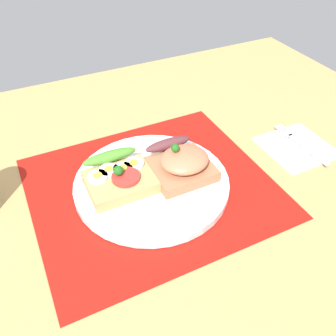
{
  "coord_description": "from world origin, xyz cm",
  "views": [
    {
      "loc": [
        -16.68,
        -40.5,
        41.88
      ],
      "look_at": [
        3.0,
        0.0,
        3.19
      ],
      "focal_mm": 38.74,
      "sensor_mm": 36.0,
      "label": 1
    }
  ],
  "objects_px": {
    "plate": "(152,183)",
    "sandwich_egg_tomato": "(119,177)",
    "napkin": "(297,146)",
    "sandwich_salmon": "(181,163)",
    "fork": "(299,143)"
  },
  "relations": [
    {
      "from": "plate",
      "to": "sandwich_egg_tomato",
      "type": "xyz_separation_m",
      "value": [
        -0.05,
        0.01,
        0.02
      ]
    },
    {
      "from": "sandwich_egg_tomato",
      "to": "fork",
      "type": "bearing_deg",
      "value": -5.23
    },
    {
      "from": "plate",
      "to": "fork",
      "type": "distance_m",
      "value": 0.3
    },
    {
      "from": "sandwich_salmon",
      "to": "napkin",
      "type": "bearing_deg",
      "value": -3.84
    },
    {
      "from": "napkin",
      "to": "fork",
      "type": "relative_size",
      "value": 0.87
    },
    {
      "from": "plate",
      "to": "sandwich_egg_tomato",
      "type": "bearing_deg",
      "value": 163.59
    },
    {
      "from": "sandwich_salmon",
      "to": "fork",
      "type": "height_order",
      "value": "sandwich_salmon"
    },
    {
      "from": "sandwich_salmon",
      "to": "fork",
      "type": "xyz_separation_m",
      "value": [
        0.25,
        -0.01,
        -0.03
      ]
    },
    {
      "from": "sandwich_salmon",
      "to": "napkin",
      "type": "xyz_separation_m",
      "value": [
        0.24,
        -0.02,
        -0.04
      ]
    },
    {
      "from": "sandwich_salmon",
      "to": "fork",
      "type": "distance_m",
      "value": 0.25
    },
    {
      "from": "napkin",
      "to": "sandwich_salmon",
      "type": "bearing_deg",
      "value": 176.16
    },
    {
      "from": "napkin",
      "to": "fork",
      "type": "xyz_separation_m",
      "value": [
        0.01,
        0.0,
        0.0
      ]
    },
    {
      "from": "sandwich_egg_tomato",
      "to": "sandwich_salmon",
      "type": "xyz_separation_m",
      "value": [
        0.1,
        -0.02,
        0.01
      ]
    },
    {
      "from": "plate",
      "to": "napkin",
      "type": "xyz_separation_m",
      "value": [
        0.29,
        -0.02,
        -0.01
      ]
    },
    {
      "from": "napkin",
      "to": "plate",
      "type": "bearing_deg",
      "value": 176.14
    }
  ]
}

